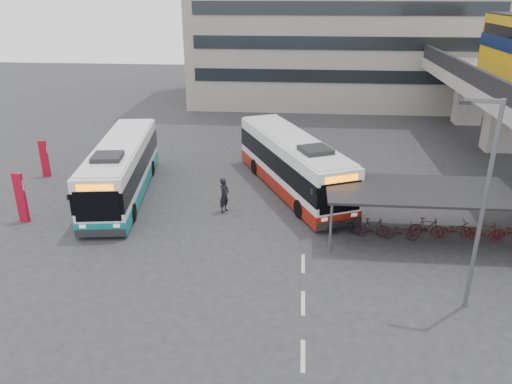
# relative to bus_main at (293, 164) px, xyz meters

# --- Properties ---
(ground) EXTENTS (120.00, 120.00, 0.00)m
(ground) POSITION_rel_bus_main_xyz_m (-1.81, -8.73, -1.63)
(ground) COLOR #28282B
(ground) RESTS_ON ground
(bike_shelter) EXTENTS (10.00, 4.00, 2.54)m
(bike_shelter) POSITION_rel_bus_main_xyz_m (6.69, -5.73, -0.27)
(bike_shelter) COLOR #595B60
(bike_shelter) RESTS_ON ground
(road_markings) EXTENTS (0.15, 7.60, 0.01)m
(road_markings) POSITION_rel_bus_main_xyz_m (0.69, -11.73, -1.62)
(road_markings) COLOR beige
(road_markings) RESTS_ON ground
(bus_main) EXTENTS (7.24, 11.85, 3.51)m
(bus_main) POSITION_rel_bus_main_xyz_m (0.00, 0.00, 0.00)
(bus_main) COLOR white
(bus_main) RESTS_ON ground
(bus_teal) EXTENTS (4.07, 11.77, 3.41)m
(bus_teal) POSITION_rel_bus_main_xyz_m (-9.84, -1.67, -0.04)
(bus_teal) COLOR white
(bus_teal) RESTS_ON ground
(pedestrian) EXTENTS (0.69, 0.83, 1.95)m
(pedestrian) POSITION_rel_bus_main_xyz_m (-3.58, -3.56, -0.65)
(pedestrian) COLOR black
(pedestrian) RESTS_ON ground
(lamp_post) EXTENTS (1.40, 0.37, 8.01)m
(lamp_post) POSITION_rel_bus_main_xyz_m (6.77, -11.36, 2.94)
(lamp_post) COLOR #595B60
(lamp_post) RESTS_ON ground
(sign_totem_mid) EXTENTS (0.58, 0.27, 2.68)m
(sign_totem_mid) POSITION_rel_bus_main_xyz_m (-13.81, -5.68, -0.25)
(sign_totem_mid) COLOR #9F0921
(sign_totem_mid) RESTS_ON ground
(sign_totem_north) EXTENTS (0.52, 0.17, 2.39)m
(sign_totem_north) POSITION_rel_bus_main_xyz_m (-15.83, 0.86, -0.39)
(sign_totem_north) COLOR #9F0921
(sign_totem_north) RESTS_ON ground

